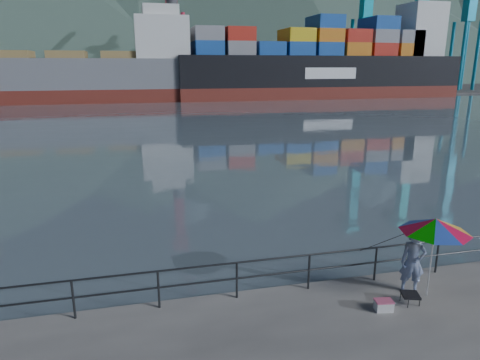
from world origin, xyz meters
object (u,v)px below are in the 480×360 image
object	(u,v)px
cooler_bag	(384,306)
bulk_carrier	(82,76)
beach_umbrella	(435,226)
container_ship	(329,65)
fisherman	(413,262)

from	to	relation	value
cooler_bag	bulk_carrier	size ratio (longest dim) A/B	0.01
beach_umbrella	container_ship	size ratio (longest dim) A/B	0.04
fisherman	container_ship	xyz separation A→B (m)	(29.90, 69.79, 5.00)
fisherman	bulk_carrier	world-z (taller)	bulk_carrier
cooler_bag	bulk_carrier	world-z (taller)	bulk_carrier
beach_umbrella	bulk_carrier	world-z (taller)	bulk_carrier
fisherman	beach_umbrella	world-z (taller)	beach_umbrella
fisherman	container_ship	size ratio (longest dim) A/B	0.03
fisherman	bulk_carrier	size ratio (longest dim) A/B	0.04
fisherman	bulk_carrier	distance (m)	71.85
fisherman	beach_umbrella	xyz separation A→B (m)	(0.33, -0.27, 1.09)
cooler_bag	container_ship	xyz separation A→B (m)	(31.08, 70.42, 5.75)
beach_umbrella	fisherman	bearing A→B (deg)	140.60
fisherman	bulk_carrier	bearing A→B (deg)	123.03
fisherman	bulk_carrier	xyz separation A→B (m)	(-15.29, 70.13, 3.29)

